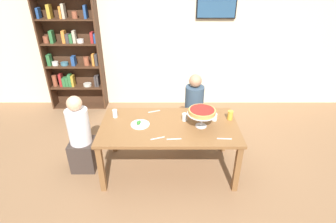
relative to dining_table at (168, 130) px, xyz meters
The scene contains 19 objects.
ground_plane 0.66m from the dining_table, ahead, with size 12.00×12.00×0.00m, color #846042.
rear_partition 2.32m from the dining_table, 90.00° to the left, with size 8.00×0.12×2.80m, color beige.
dining_table is the anchor object (origin of this frame).
bookshelf 2.79m from the dining_table, 132.88° to the left, with size 1.10×0.30×2.21m.
television 2.63m from the dining_table, 67.65° to the left, with size 0.73×0.05×0.43m.
diner_far_right 0.91m from the dining_table, 62.85° to the left, with size 0.34×0.34×1.15m.
diner_head_west 1.24m from the dining_table, behind, with size 0.34×0.34×1.15m.
deep_dish_pizza_stand 0.51m from the dining_table, ahead, with size 0.38×0.38×0.25m.
salad_plate_near_diner 0.63m from the dining_table, 27.59° to the left, with size 0.20×0.20×0.06m.
salad_plate_far_diner 0.40m from the dining_table, behind, with size 0.25×0.25×0.07m.
beer_glass_amber_tall 0.87m from the dining_table, 10.04° to the left, with size 0.07×0.07×0.13m, color gold.
beer_glass_amber_short 0.44m from the dining_table, 32.79° to the left, with size 0.07×0.07×0.16m, color gold.
water_glass_clear_near 0.65m from the dining_table, 11.39° to the left, with size 0.07×0.07×0.10m, color white.
water_glass_clear_far 0.28m from the dining_table, 29.08° to the left, with size 0.07×0.07×0.11m, color white.
water_glass_clear_spare 0.80m from the dining_table, 164.36° to the left, with size 0.07×0.07×0.11m, color white.
cutlery_fork_near 0.76m from the dining_table, 25.77° to the right, with size 0.18×0.02×0.01m, color silver.
cutlery_knife_near 0.35m from the dining_table, 80.04° to the right, with size 0.18×0.02×0.01m, color silver.
cutlery_fork_far 0.44m from the dining_table, 120.18° to the left, with size 0.18×0.02×0.01m, color silver.
cutlery_knife_far 0.36m from the dining_table, 114.25° to the right, with size 0.18×0.02×0.01m, color silver.
Camera 1 is at (-0.01, -3.00, 2.59)m, focal length 28.17 mm.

